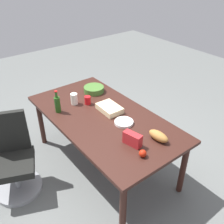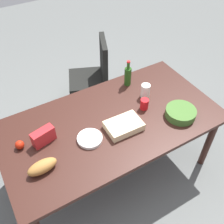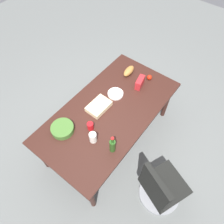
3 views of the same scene
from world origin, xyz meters
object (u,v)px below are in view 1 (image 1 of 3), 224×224
sheet_cake (109,108)px  salad_bowl (94,89)px  mayo_jar (74,99)px  apple_red (143,153)px  red_solo_cup (88,100)px  bread_loaf (158,136)px  office_chair (14,164)px  conference_table (103,121)px  chip_bag_red (132,139)px  paper_plate_stack (124,122)px  wine_bottle (57,104)px

sheet_cake → salad_bowl: 0.56m
mayo_jar → apple_red: 1.29m
red_solo_cup → bread_loaf: red_solo_cup is taller
red_solo_cup → salad_bowl: 0.35m
mayo_jar → salad_bowl: (0.13, -0.39, -0.04)m
office_chair → conference_table: bearing=-107.2°
chip_bag_red → sheet_cake: (0.67, -0.21, -0.03)m
office_chair → paper_plate_stack: office_chair is taller
paper_plate_stack → chip_bag_red: bearing=152.8°
paper_plate_stack → bread_loaf: size_ratio=0.92×
conference_table → apple_red: 0.83m
red_solo_cup → paper_plate_stack: bearing=-172.1°
office_chair → bread_loaf: size_ratio=4.09×
salad_bowl → sheet_cake: bearing=166.2°
sheet_cake → salad_bowl: bearing=-13.8°
paper_plate_stack → salad_bowl: 0.89m
red_solo_cup → sheet_cake: bearing=-158.4°
wine_bottle → chip_bag_red: bearing=-163.7°
sheet_cake → apple_red: (-0.87, 0.25, 0.00)m
office_chair → chip_bag_red: office_chair is taller
red_solo_cup → salad_bowl: (0.24, -0.26, -0.02)m
mayo_jar → apple_red: bearing=-179.7°
apple_red → office_chair: bearing=39.6°
conference_table → bread_loaf: bread_loaf is taller
wine_bottle → red_solo_cup: (-0.06, -0.40, -0.06)m
paper_plate_stack → conference_table: bearing=20.4°
conference_table → bread_loaf: 0.77m
conference_table → sheet_cake: (0.05, -0.14, 0.11)m
chip_bag_red → mayo_jar: bearing=2.5°
mayo_jar → apple_red: (-1.29, -0.01, -0.04)m
wine_bottle → salad_bowl: bearing=-75.3°
wine_bottle → chip_bag_red: size_ratio=1.46×
office_chair → red_solo_cup: office_chair is taller
conference_table → chip_bag_red: (-0.62, 0.08, 0.14)m
red_solo_cup → sheet_cake: 0.33m
sheet_cake → wine_bottle: bearing=54.2°
mayo_jar → salad_bowl: size_ratio=0.52×
red_solo_cup → mayo_jar: mayo_jar is taller
chip_bag_red → bread_loaf: 0.29m
sheet_cake → apple_red: size_ratio=4.21×
sheet_cake → paper_plate_stack: bearing=173.7°
chip_bag_red → paper_plate_stack: bearing=-27.2°
wine_bottle → mayo_jar: bearing=-80.3°
paper_plate_stack → mayo_jar: bearing=16.8°
bread_loaf → sheet_cake: bread_loaf is taller
chip_bag_red → mayo_jar: size_ratio=1.35×
wine_bottle → apple_red: (-1.24, -0.27, -0.07)m
bread_loaf → sheet_cake: size_ratio=0.75×
salad_bowl → bread_loaf: bearing=176.7°
office_chair → salad_bowl: 1.44m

